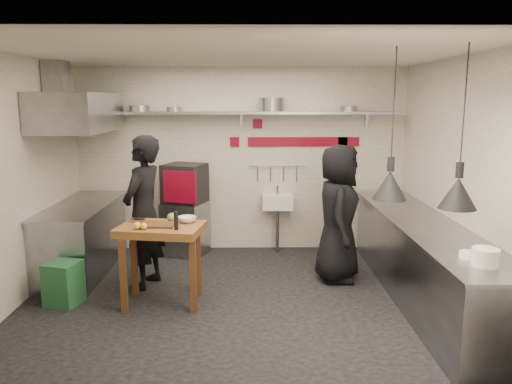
{
  "coord_description": "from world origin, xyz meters",
  "views": [
    {
      "loc": [
        0.14,
        -5.52,
        2.32
      ],
      "look_at": [
        0.2,
        0.3,
        1.23
      ],
      "focal_mm": 35.0,
      "sensor_mm": 36.0,
      "label": 1
    }
  ],
  "objects_px": {
    "oven_stand": "(185,228)",
    "chef_right": "(338,213)",
    "prep_table": "(162,264)",
    "green_bin": "(64,283)",
    "chef_left": "(144,212)",
    "combi_oven": "(185,183)"
  },
  "relations": [
    {
      "from": "oven_stand",
      "to": "chef_right",
      "type": "relative_size",
      "value": 0.45
    },
    {
      "from": "prep_table",
      "to": "chef_right",
      "type": "bearing_deg",
      "value": 28.21
    },
    {
      "from": "oven_stand",
      "to": "chef_right",
      "type": "xyz_separation_m",
      "value": [
        2.11,
        -1.1,
        0.48
      ]
    },
    {
      "from": "oven_stand",
      "to": "prep_table",
      "type": "bearing_deg",
      "value": -70.59
    },
    {
      "from": "prep_table",
      "to": "chef_right",
      "type": "relative_size",
      "value": 0.52
    },
    {
      "from": "green_bin",
      "to": "chef_right",
      "type": "bearing_deg",
      "value": 13.31
    },
    {
      "from": "green_bin",
      "to": "chef_left",
      "type": "xyz_separation_m",
      "value": [
        0.82,
        0.58,
        0.7
      ]
    },
    {
      "from": "green_bin",
      "to": "chef_left",
      "type": "height_order",
      "value": "chef_left"
    },
    {
      "from": "oven_stand",
      "to": "combi_oven",
      "type": "xyz_separation_m",
      "value": [
        0.01,
        -0.01,
        0.69
      ]
    },
    {
      "from": "combi_oven",
      "to": "prep_table",
      "type": "xyz_separation_m",
      "value": [
        -0.04,
        -1.83,
        -0.63
      ]
    },
    {
      "from": "combi_oven",
      "to": "green_bin",
      "type": "distance_m",
      "value": 2.35
    },
    {
      "from": "combi_oven",
      "to": "green_bin",
      "type": "height_order",
      "value": "combi_oven"
    },
    {
      "from": "green_bin",
      "to": "prep_table",
      "type": "xyz_separation_m",
      "value": [
        1.12,
        0.03,
        0.21
      ]
    },
    {
      "from": "oven_stand",
      "to": "prep_table",
      "type": "xyz_separation_m",
      "value": [
        -0.03,
        -1.84,
        0.06
      ]
    },
    {
      "from": "combi_oven",
      "to": "chef_right",
      "type": "relative_size",
      "value": 0.33
    },
    {
      "from": "prep_table",
      "to": "chef_right",
      "type": "distance_m",
      "value": 2.3
    },
    {
      "from": "green_bin",
      "to": "combi_oven",
      "type": "bearing_deg",
      "value": 57.99
    },
    {
      "from": "chef_left",
      "to": "oven_stand",
      "type": "bearing_deg",
      "value": -177.95
    },
    {
      "from": "green_bin",
      "to": "prep_table",
      "type": "relative_size",
      "value": 0.54
    },
    {
      "from": "combi_oven",
      "to": "chef_left",
      "type": "height_order",
      "value": "chef_left"
    },
    {
      "from": "combi_oven",
      "to": "prep_table",
      "type": "height_order",
      "value": "combi_oven"
    },
    {
      "from": "combi_oven",
      "to": "green_bin",
      "type": "relative_size",
      "value": 1.16
    }
  ]
}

